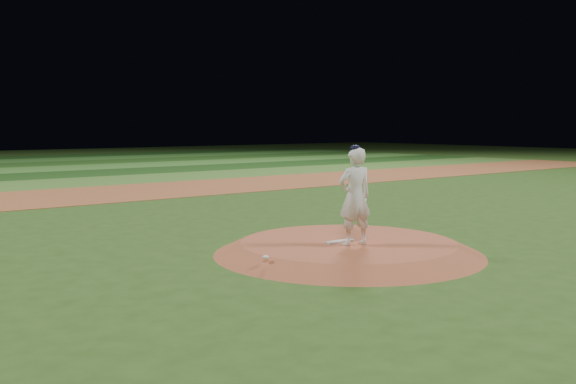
{
  "coord_description": "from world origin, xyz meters",
  "views": [
    {
      "loc": [
        -8.92,
        -9.44,
        2.62
      ],
      "look_at": [
        0.0,
        2.0,
        1.1
      ],
      "focal_mm": 40.0,
      "sensor_mm": 36.0,
      "label": 1
    }
  ],
  "objects_px": {
    "pitchers_mound": "(348,247)",
    "pitcher_on_mound": "(355,196)",
    "rosin_bag": "(266,257)",
    "pitching_rubber": "(340,241)"
  },
  "relations": [
    {
      "from": "pitcher_on_mound",
      "to": "pitching_rubber",
      "type": "bearing_deg",
      "value": 94.24
    },
    {
      "from": "pitching_rubber",
      "to": "rosin_bag",
      "type": "relative_size",
      "value": 5.37
    },
    {
      "from": "rosin_bag",
      "to": "pitcher_on_mound",
      "type": "relative_size",
      "value": 0.06
    },
    {
      "from": "pitchers_mound",
      "to": "pitcher_on_mound",
      "type": "xyz_separation_m",
      "value": [
        -0.17,
        -0.36,
        1.1
      ]
    },
    {
      "from": "rosin_bag",
      "to": "pitcher_on_mound",
      "type": "distance_m",
      "value": 2.38
    },
    {
      "from": "pitching_rubber",
      "to": "rosin_bag",
      "type": "xyz_separation_m",
      "value": [
        -2.16,
        -0.41,
        0.02
      ]
    },
    {
      "from": "rosin_bag",
      "to": "pitchers_mound",
      "type": "bearing_deg",
      "value": 8.97
    },
    {
      "from": "pitchers_mound",
      "to": "rosin_bag",
      "type": "height_order",
      "value": "rosin_bag"
    },
    {
      "from": "pitchers_mound",
      "to": "pitcher_on_mound",
      "type": "height_order",
      "value": "pitcher_on_mound"
    },
    {
      "from": "pitcher_on_mound",
      "to": "rosin_bag",
      "type": "bearing_deg",
      "value": -179.62
    }
  ]
}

